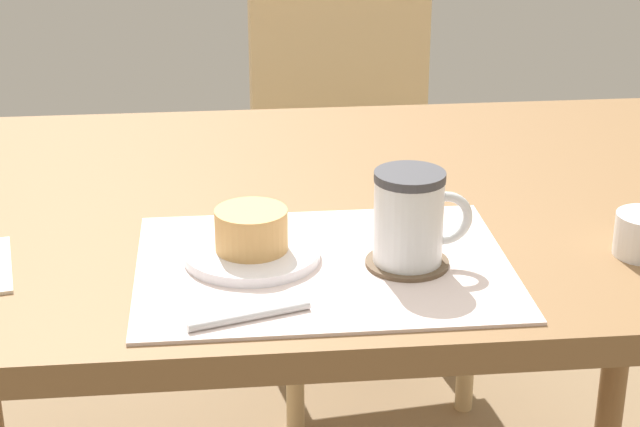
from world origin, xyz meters
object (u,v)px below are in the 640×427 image
pastry (251,230)px  coffee_mug (411,217)px  wooden_chair (353,145)px  pastry_plate (252,254)px  dining_table (332,247)px

pastry → coffee_mug: (0.18, -0.03, 0.02)m
wooden_chair → pastry_plate: 1.03m
pastry → wooden_chair: bearing=75.8°
dining_table → wooden_chair: (0.13, 0.78, -0.12)m
coffee_mug → pastry: bearing=169.0°
wooden_chair → coffee_mug: 1.04m
pastry_plate → coffee_mug: size_ratio=1.39×
pastry_plate → dining_table: bearing=59.3°
dining_table → pastry: (-0.11, -0.19, 0.11)m
pastry_plate → coffee_mug: 0.19m
pastry_plate → coffee_mug: (0.18, -0.03, 0.05)m
wooden_chair → pastry_plate: size_ratio=5.85×
dining_table → pastry: 0.25m
dining_table → pastry_plate: bearing=-120.7°
pastry_plate → pastry: pastry is taller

